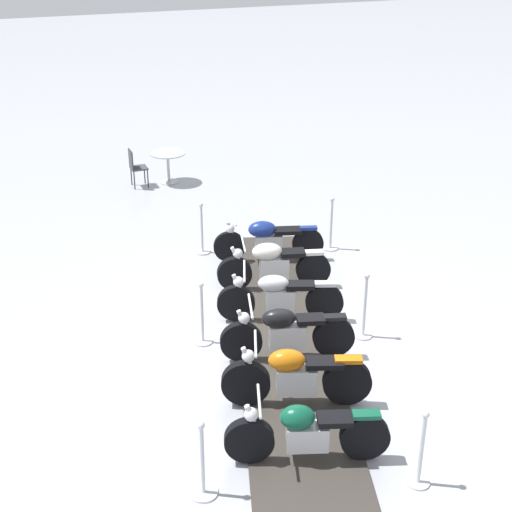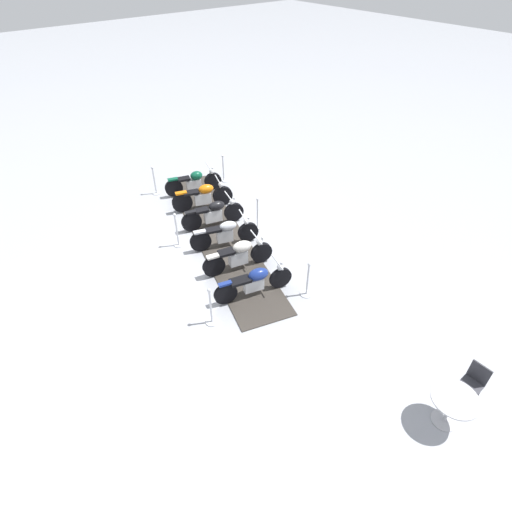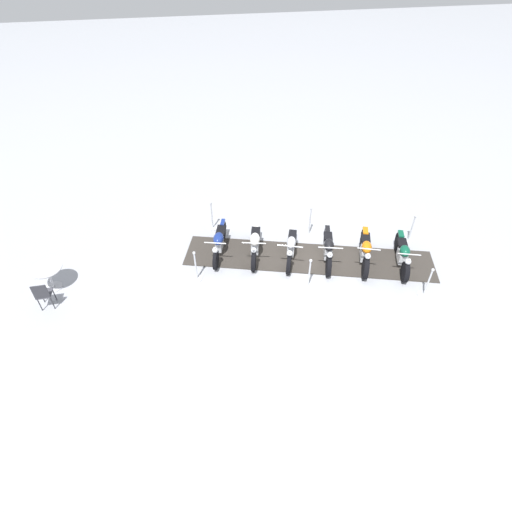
% 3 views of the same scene
% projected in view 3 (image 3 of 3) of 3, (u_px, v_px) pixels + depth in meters
% --- Properties ---
extents(ground_plane, '(80.00, 80.00, 0.00)m').
position_uv_depth(ground_plane, '(308.00, 259.00, 13.48)').
color(ground_plane, '#A8AAB2').
extents(display_platform, '(3.75, 8.14, 0.03)m').
position_uv_depth(display_platform, '(308.00, 258.00, 13.47)').
color(display_platform, '#38332D').
rests_on(display_platform, ground_plane).
extents(motorcycle_navy, '(2.12, 0.85, 0.92)m').
position_uv_depth(motorcycle_navy, '(219.00, 242.00, 13.37)').
color(motorcycle_navy, black).
rests_on(motorcycle_navy, display_platform).
extents(motorcycle_cream, '(2.05, 0.82, 0.94)m').
position_uv_depth(motorcycle_cream, '(255.00, 244.00, 13.28)').
color(motorcycle_cream, black).
rests_on(motorcycle_cream, display_platform).
extents(motorcycle_chrome, '(2.05, 0.98, 0.94)m').
position_uv_depth(motorcycle_chrome, '(291.00, 247.00, 13.20)').
color(motorcycle_chrome, black).
rests_on(motorcycle_chrome, display_platform).
extents(motorcycle_black, '(2.04, 0.86, 0.96)m').
position_uv_depth(motorcycle_black, '(328.00, 249.00, 13.09)').
color(motorcycle_black, black).
rests_on(motorcycle_black, display_platform).
extents(motorcycle_copper, '(2.03, 0.94, 1.01)m').
position_uv_depth(motorcycle_copper, '(365.00, 251.00, 13.00)').
color(motorcycle_copper, black).
rests_on(motorcycle_copper, display_platform).
extents(motorcycle_forest, '(2.03, 0.90, 0.93)m').
position_uv_depth(motorcycle_forest, '(403.00, 255.00, 12.93)').
color(motorcycle_forest, black).
rests_on(motorcycle_forest, display_platform).
extents(stanchion_left_rear, '(0.29, 0.29, 1.08)m').
position_uv_depth(stanchion_left_rear, '(411.00, 232.00, 13.95)').
color(stanchion_left_rear, silver).
rests_on(stanchion_left_rear, ground_plane).
extents(stanchion_left_front, '(0.32, 0.32, 1.13)m').
position_uv_depth(stanchion_left_front, '(212.00, 220.00, 14.51)').
color(stanchion_left_front, silver).
rests_on(stanchion_left_front, ground_plane).
extents(stanchion_right_front, '(0.33, 0.33, 1.08)m').
position_uv_depth(stanchion_right_front, '(196.00, 270.00, 12.54)').
color(stanchion_right_front, silver).
rests_on(stanchion_right_front, ground_plane).
extents(stanchion_right_rear, '(0.35, 0.35, 1.06)m').
position_uv_depth(stanchion_right_rear, '(426.00, 287.00, 12.01)').
color(stanchion_right_rear, silver).
rests_on(stanchion_right_rear, ground_plane).
extents(stanchion_right_mid, '(0.32, 0.32, 1.09)m').
position_uv_depth(stanchion_right_mid, '(309.00, 278.00, 12.26)').
color(stanchion_right_mid, silver).
rests_on(stanchion_right_mid, ground_plane).
extents(stanchion_left_mid, '(0.30, 0.30, 1.15)m').
position_uv_depth(stanchion_left_mid, '(310.00, 225.00, 14.21)').
color(stanchion_left_mid, silver).
rests_on(stanchion_left_mid, ground_plane).
extents(cafe_table, '(0.89, 0.89, 0.79)m').
position_uv_depth(cafe_table, '(48.00, 273.00, 12.08)').
color(cafe_table, '#B7B7BC').
rests_on(cafe_table, ground_plane).
extents(cafe_chair_near_table, '(0.41, 0.41, 0.96)m').
position_uv_depth(cafe_chair_near_table, '(43.00, 294.00, 11.50)').
color(cafe_chair_near_table, '#2D2D33').
rests_on(cafe_chair_near_table, ground_plane).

